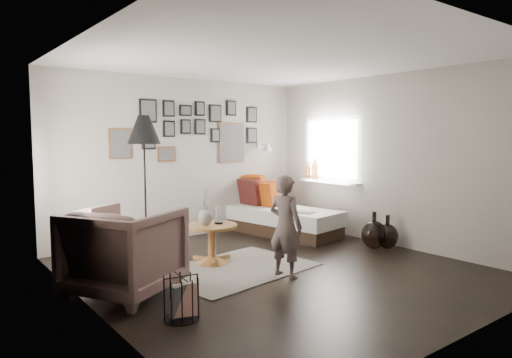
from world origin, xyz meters
TOP-DOWN VIEW (x-y plane):
  - ground at (0.00, 0.00)m, footprint 4.80×4.80m
  - wall_back at (0.00, 2.40)m, footprint 4.50×0.00m
  - wall_front at (0.00, -2.40)m, footprint 4.50×0.00m
  - wall_left at (-2.25, 0.00)m, footprint 0.00×4.80m
  - wall_right at (2.25, 0.00)m, footprint 0.00×4.80m
  - ceiling at (0.00, 0.00)m, footprint 4.80×4.80m
  - door_left at (-2.23, 1.20)m, footprint 0.00×2.14m
  - window_right at (2.18, 1.34)m, footprint 0.15×1.32m
  - gallery_wall at (0.29, 2.38)m, footprint 2.74×0.03m
  - wall_sconce at (1.55, 2.13)m, footprint 0.18×0.36m
  - rug at (-0.39, 0.35)m, footprint 2.05×1.57m
  - pedestal_table at (-0.49, 0.74)m, footprint 0.66×0.66m
  - vase at (-0.57, 0.76)m, footprint 0.19×0.19m
  - candles at (-0.38, 0.74)m, footprint 0.11×0.11m
  - daybed at (1.43, 1.62)m, footprint 1.18×2.12m
  - magazine_on_daybed at (1.38, 0.97)m, footprint 0.31×0.36m
  - armchair at (-1.83, 0.30)m, footprint 1.37×1.36m
  - armchair_cushion at (-1.80, 0.35)m, footprint 0.57×0.58m
  - floor_lamp at (-0.98, 1.68)m, footprint 0.45×0.45m
  - magazine_basket at (-1.68, -0.64)m, footprint 0.36×0.36m
  - demijohn_large at (1.84, -0.03)m, footprint 0.37×0.37m
  - demijohn_small at (2.00, -0.15)m, footprint 0.32×0.32m
  - child at (-0.10, -0.27)m, footprint 0.39×0.50m

SIDE VIEW (x-z plane):
  - ground at x=0.00m, z-range 0.00..0.00m
  - rug at x=-0.39m, z-range 0.00..0.01m
  - demijohn_small at x=2.00m, z-range -0.06..0.44m
  - magazine_basket at x=-1.68m, z-range 0.00..0.39m
  - demijohn_large at x=1.84m, z-range -0.06..0.49m
  - pedestal_table at x=-0.49m, z-range -0.02..0.50m
  - daybed at x=1.43m, z-range -0.19..0.79m
  - magazine_on_daybed at x=1.38m, z-range 0.45..0.47m
  - armchair at x=-1.83m, z-range 0.00..0.92m
  - armchair_cushion at x=-1.80m, z-range 0.39..0.57m
  - child at x=-0.10m, z-range 0.00..1.21m
  - candles at x=-0.38m, z-range 0.52..0.76m
  - vase at x=-0.57m, z-range 0.43..0.90m
  - window_right at x=2.18m, z-range 0.28..1.58m
  - door_left at x=-2.23m, z-range -0.02..2.12m
  - wall_back at x=0.00m, z-range -0.95..3.55m
  - wall_front at x=0.00m, z-range -0.95..3.55m
  - wall_left at x=-2.25m, z-range -1.10..3.70m
  - wall_right at x=2.25m, z-range -1.10..3.70m
  - wall_sconce at x=1.55m, z-range 1.38..1.54m
  - floor_lamp at x=-0.98m, z-range 0.71..2.65m
  - gallery_wall at x=0.29m, z-range 1.20..2.28m
  - ceiling at x=0.00m, z-range 2.60..2.60m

